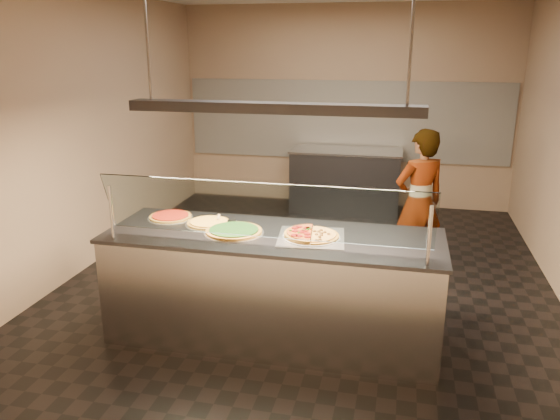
% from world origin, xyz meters
% --- Properties ---
extents(ground, '(5.00, 6.00, 0.02)m').
position_xyz_m(ground, '(0.00, 0.00, -0.01)').
color(ground, black).
rests_on(ground, ground).
extents(wall_back, '(5.00, 0.02, 3.00)m').
position_xyz_m(wall_back, '(0.00, 3.01, 1.50)').
color(wall_back, '#9F8466').
rests_on(wall_back, ground).
extents(wall_front, '(5.00, 0.02, 3.00)m').
position_xyz_m(wall_front, '(0.00, -3.01, 1.50)').
color(wall_front, '#9F8466').
rests_on(wall_front, ground).
extents(wall_left, '(0.02, 6.00, 3.00)m').
position_xyz_m(wall_left, '(-2.51, 0.00, 1.50)').
color(wall_left, '#9F8466').
rests_on(wall_left, ground).
extents(tile_band, '(4.90, 0.02, 1.20)m').
position_xyz_m(tile_band, '(0.00, 2.98, 1.30)').
color(tile_band, silver).
rests_on(tile_band, wall_back).
extents(serving_counter, '(2.76, 0.94, 0.93)m').
position_xyz_m(serving_counter, '(-0.09, -1.32, 0.47)').
color(serving_counter, '#B7B7BC').
rests_on(serving_counter, ground).
extents(sneeze_guard, '(2.52, 0.18, 0.54)m').
position_xyz_m(sneeze_guard, '(-0.09, -1.66, 1.23)').
color(sneeze_guard, '#B7B7BC').
rests_on(sneeze_guard, serving_counter).
extents(perforated_tray, '(0.58, 0.58, 0.01)m').
position_xyz_m(perforated_tray, '(0.23, -1.34, 0.94)').
color(perforated_tray, silver).
rests_on(perforated_tray, serving_counter).
extents(half_pizza_pepperoni, '(0.27, 0.46, 0.05)m').
position_xyz_m(half_pizza_pepperoni, '(0.13, -1.34, 0.96)').
color(half_pizza_pepperoni, brown).
rests_on(half_pizza_pepperoni, perforated_tray).
extents(half_pizza_sausage, '(0.27, 0.46, 0.04)m').
position_xyz_m(half_pizza_sausage, '(0.34, -1.34, 0.96)').
color(half_pizza_sausage, brown).
rests_on(half_pizza_sausage, perforated_tray).
extents(pizza_spinach, '(0.49, 0.49, 0.03)m').
position_xyz_m(pizza_spinach, '(-0.41, -1.36, 0.95)').
color(pizza_spinach, silver).
rests_on(pizza_spinach, serving_counter).
extents(pizza_cheese, '(0.40, 0.40, 0.03)m').
position_xyz_m(pizza_cheese, '(-0.69, -1.19, 0.94)').
color(pizza_cheese, silver).
rests_on(pizza_cheese, serving_counter).
extents(pizza_tomato, '(0.40, 0.40, 0.03)m').
position_xyz_m(pizza_tomato, '(-1.08, -1.10, 0.94)').
color(pizza_tomato, silver).
rests_on(pizza_tomato, serving_counter).
extents(pizza_spatula, '(0.22, 0.22, 0.02)m').
position_xyz_m(pizza_spatula, '(-0.59, -1.11, 0.96)').
color(pizza_spatula, '#B7B7BC').
rests_on(pizza_spatula, pizza_spinach).
extents(prep_table, '(1.63, 0.74, 0.93)m').
position_xyz_m(prep_table, '(0.09, 2.55, 0.47)').
color(prep_table, '#36363B').
rests_on(prep_table, ground).
extents(worker, '(0.69, 0.63, 1.59)m').
position_xyz_m(worker, '(1.11, 0.37, 0.80)').
color(worker, '#44404B').
rests_on(worker, ground).
extents(heat_lamp_housing, '(2.30, 0.18, 0.08)m').
position_xyz_m(heat_lamp_housing, '(-0.09, -1.32, 1.95)').
color(heat_lamp_housing, '#36363B').
rests_on(heat_lamp_housing, ceiling).
extents(lamp_rod_left, '(0.02, 0.02, 1.01)m').
position_xyz_m(lamp_rod_left, '(-1.09, -1.32, 2.50)').
color(lamp_rod_left, '#B7B7BC').
rests_on(lamp_rod_left, ceiling).
extents(lamp_rod_right, '(0.02, 0.02, 1.01)m').
position_xyz_m(lamp_rod_right, '(0.91, -1.32, 2.50)').
color(lamp_rod_right, '#B7B7BC').
rests_on(lamp_rod_right, ceiling).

